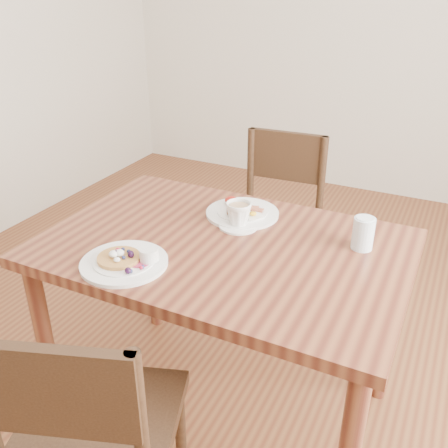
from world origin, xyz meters
name	(u,v)px	position (x,y,z in m)	size (l,w,h in m)	color
ground	(224,406)	(0.00, 0.00, 0.00)	(5.00, 5.00, 0.00)	brown
dining_table	(224,268)	(0.00, 0.00, 0.65)	(1.20, 0.80, 0.75)	brown
chair_near	(91,429)	(-0.07, -0.64, 0.49)	(0.54, 0.54, 0.88)	#382414
chair_far	(276,217)	(-0.09, 0.76, 0.49)	(0.45, 0.45, 0.88)	#382414
pancake_plate	(126,261)	(-0.21, -0.26, 0.76)	(0.27, 0.27, 0.06)	white
breakfast_plate	(241,212)	(-0.04, 0.22, 0.76)	(0.27, 0.27, 0.04)	white
teacup_saucer	(239,216)	(-0.01, 0.13, 0.79)	(0.14, 0.14, 0.09)	white
water_glass	(363,233)	(0.42, 0.17, 0.80)	(0.07, 0.07, 0.11)	silver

